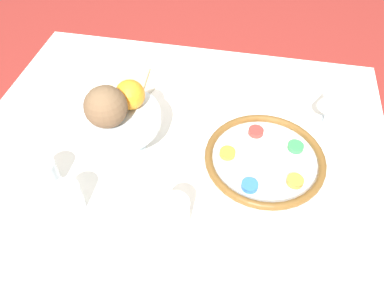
# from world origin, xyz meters

# --- Properties ---
(ground_plane) EXTENTS (8.00, 8.00, 0.00)m
(ground_plane) POSITION_xyz_m (0.00, 0.00, 0.00)
(ground_plane) COLOR maroon
(dining_table) EXTENTS (1.13, 0.80, 0.75)m
(dining_table) POSITION_xyz_m (0.00, 0.00, 0.37)
(dining_table) COLOR white
(dining_table) RESTS_ON ground_plane
(seder_plate) EXTENTS (0.31, 0.31, 0.03)m
(seder_plate) POSITION_xyz_m (-0.23, 0.07, 0.76)
(seder_plate) COLOR white
(seder_plate) RESTS_ON dining_table
(wine_glass) EXTENTS (0.07, 0.07, 0.13)m
(wine_glass) POSITION_xyz_m (-0.39, -0.11, 0.84)
(wine_glass) COLOR silver
(wine_glass) RESTS_ON dining_table
(fruit_stand) EXTENTS (0.22, 0.22, 0.12)m
(fruit_stand) POSITION_xyz_m (0.14, 0.08, 0.84)
(fruit_stand) COLOR silver
(fruit_stand) RESTS_ON dining_table
(orange_fruit) EXTENTS (0.07, 0.07, 0.07)m
(orange_fruit) POSITION_xyz_m (0.11, 0.05, 0.90)
(orange_fruit) COLOR orange
(orange_fruit) RESTS_ON fruit_stand
(coconut) EXTENTS (0.10, 0.10, 0.10)m
(coconut) POSITION_xyz_m (0.15, 0.12, 0.91)
(coconut) COLOR brown
(coconut) RESTS_ON fruit_stand
(bread_plate) EXTENTS (0.17, 0.17, 0.02)m
(bread_plate) POSITION_xyz_m (0.20, -0.17, 0.75)
(bread_plate) COLOR beige
(bread_plate) RESTS_ON dining_table
(napkin_roll) EXTENTS (0.20, 0.09, 0.04)m
(napkin_roll) POSITION_xyz_m (0.09, -0.24, 0.77)
(napkin_roll) COLOR white
(napkin_roll) RESTS_ON dining_table
(cup_near) EXTENTS (0.06, 0.06, 0.08)m
(cup_near) POSITION_xyz_m (0.28, 0.24, 0.78)
(cup_near) COLOR silver
(cup_near) RESTS_ON dining_table
(cup_mid) EXTENTS (0.06, 0.06, 0.08)m
(cup_mid) POSITION_xyz_m (0.20, 0.29, 0.78)
(cup_mid) COLOR silver
(cup_mid) RESTS_ON dining_table
(cup_far) EXTENTS (0.06, 0.06, 0.08)m
(cup_far) POSITION_xyz_m (-0.05, 0.28, 0.78)
(cup_far) COLOR silver
(cup_far) RESTS_ON dining_table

